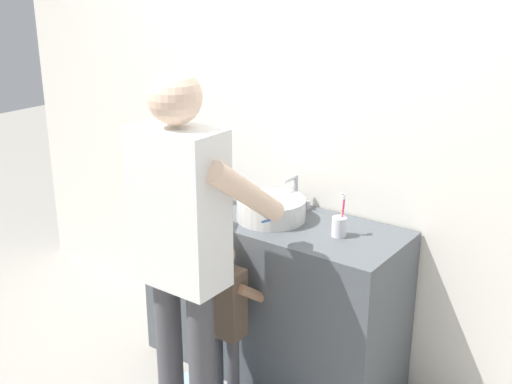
% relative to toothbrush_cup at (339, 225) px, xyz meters
% --- Properties ---
extents(back_wall, '(4.40, 0.08, 2.70)m').
position_rel_toothbrush_cup_xyz_m(back_wall, '(-0.39, 0.33, 0.42)').
color(back_wall, silver).
rests_on(back_wall, ground).
extents(vanity_cabinet, '(1.37, 0.54, 0.88)m').
position_rel_toothbrush_cup_xyz_m(vanity_cabinet, '(-0.39, 0.01, -0.49)').
color(vanity_cabinet, '#4C5156').
rests_on(vanity_cabinet, ground).
extents(sink_basin, '(0.35, 0.35, 0.11)m').
position_rel_toothbrush_cup_xyz_m(sink_basin, '(-0.39, -0.01, 0.00)').
color(sink_basin, silver).
rests_on(sink_basin, vanity_cabinet).
extents(faucet, '(0.18, 0.14, 0.18)m').
position_rel_toothbrush_cup_xyz_m(faucet, '(-0.39, 0.20, 0.03)').
color(faucet, '#B7BABF').
rests_on(faucet, vanity_cabinet).
extents(toothbrush_cup, '(0.07, 0.07, 0.21)m').
position_rel_toothbrush_cup_xyz_m(toothbrush_cup, '(0.00, 0.00, 0.00)').
color(toothbrush_cup, silver).
rests_on(toothbrush_cup, vanity_cabinet).
extents(soap_bottle, '(0.06, 0.06, 0.17)m').
position_rel_toothbrush_cup_xyz_m(soap_bottle, '(-0.72, 0.03, 0.01)').
color(soap_bottle, '#B27FC6').
rests_on(soap_bottle, vanity_cabinet).
extents(child_toddler, '(0.27, 0.27, 0.88)m').
position_rel_toothbrush_cup_xyz_m(child_toddler, '(-0.39, -0.40, -0.41)').
color(child_toddler, '#47474C').
rests_on(child_toddler, ground).
extents(adult_parent, '(0.53, 0.56, 1.72)m').
position_rel_toothbrush_cup_xyz_m(adult_parent, '(-0.40, -0.66, 0.10)').
color(adult_parent, '#47474C').
rests_on(adult_parent, ground).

